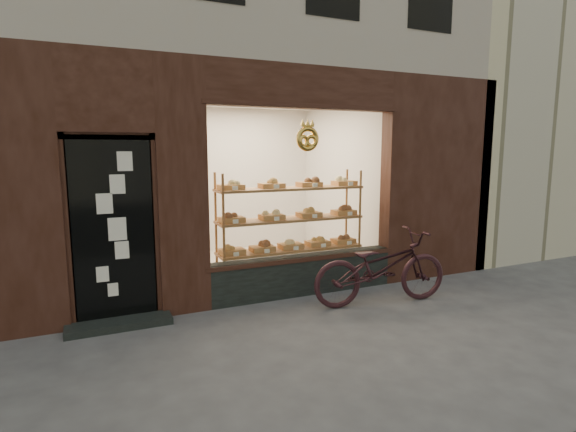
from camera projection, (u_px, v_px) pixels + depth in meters
name	position (u px, v px, depth m)	size (l,w,h in m)	color
ground	(360.00, 365.00, 4.24)	(90.00, 90.00, 0.00)	#444444
neighbor_right	(546.00, 58.00, 12.43)	(12.00, 7.00, 9.00)	beige
display_shelf	(291.00, 229.00, 6.59)	(2.20, 0.45, 1.70)	brown
bicycle	(381.00, 267.00, 5.86)	(0.65, 1.86, 0.98)	#30171B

